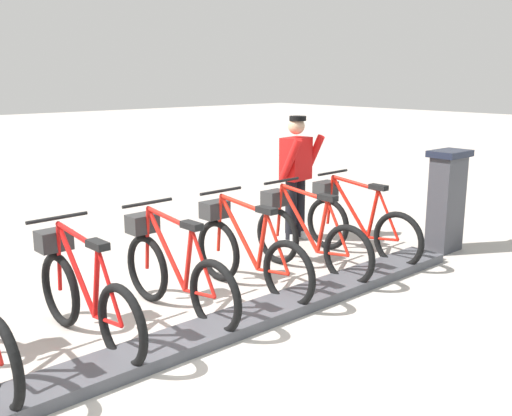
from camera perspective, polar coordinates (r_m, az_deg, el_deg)
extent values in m
plane|color=#AFA59B|center=(5.02, -6.15, -13.00)|extent=(60.00, 60.00, 0.00)
cube|color=#47474C|center=(5.00, -6.17, -12.49)|extent=(0.44, 6.99, 0.10)
cube|color=#38383D|center=(7.70, 18.05, 0.34)|extent=(0.28, 0.44, 1.20)
cube|color=#194C8C|center=(7.71, 17.27, 3.07)|extent=(0.03, 0.30, 0.40)
cube|color=black|center=(7.59, 18.38, 5.06)|extent=(0.36, 0.52, 0.08)
torus|color=black|center=(6.90, 13.69, -3.07)|extent=(0.67, 0.09, 0.67)
torus|color=black|center=(7.50, 7.00, -1.51)|extent=(0.67, 0.09, 0.67)
cylinder|color=red|center=(7.23, 9.14, 0.15)|extent=(0.60, 0.06, 0.70)
cylinder|color=red|center=(7.04, 11.32, -0.58)|extent=(0.16, 0.05, 0.61)
cylinder|color=red|center=(7.13, 9.60, 2.43)|extent=(0.69, 0.06, 0.11)
cylinder|color=red|center=(7.02, 12.24, -2.95)|extent=(0.43, 0.04, 0.09)
cylinder|color=red|center=(6.91, 12.76, -0.65)|extent=(0.33, 0.04, 0.56)
cylinder|color=red|center=(7.41, 7.24, 0.75)|extent=(0.10, 0.04, 0.62)
cube|color=black|center=(6.93, 11.85, 1.99)|extent=(0.22, 0.11, 0.06)
cylinder|color=black|center=(7.32, 7.50, 3.45)|extent=(0.05, 0.54, 0.03)
cube|color=#2D2D2D|center=(7.43, 6.80, 1.88)|extent=(0.21, 0.28, 0.18)
torus|color=black|center=(6.22, 9.01, -4.61)|extent=(0.67, 0.09, 0.67)
torus|color=black|center=(6.88, 2.11, -2.74)|extent=(0.67, 0.09, 0.67)
cylinder|color=red|center=(6.58, 4.24, -0.97)|extent=(0.60, 0.06, 0.70)
cylinder|color=red|center=(6.37, 6.50, -1.82)|extent=(0.16, 0.05, 0.61)
cylinder|color=red|center=(6.48, 4.68, 1.51)|extent=(0.69, 0.06, 0.11)
cylinder|color=red|center=(6.35, 7.49, -4.45)|extent=(0.43, 0.04, 0.09)
cylinder|color=red|center=(6.23, 7.99, -1.93)|extent=(0.33, 0.04, 0.56)
cylinder|color=red|center=(6.78, 2.31, -0.29)|extent=(0.10, 0.04, 0.62)
cube|color=black|center=(6.26, 7.00, 1.01)|extent=(0.22, 0.11, 0.06)
cylinder|color=black|center=(6.69, 2.52, 2.65)|extent=(0.05, 0.54, 0.03)
cube|color=#2D2D2D|center=(6.81, 1.84, 0.95)|extent=(0.21, 0.28, 0.18)
torus|color=black|center=(5.59, 3.20, -6.48)|extent=(0.67, 0.09, 0.67)
torus|color=black|center=(6.33, -3.70, -4.17)|extent=(0.67, 0.09, 0.67)
cylinder|color=red|center=(6.00, -1.66, -2.32)|extent=(0.60, 0.06, 0.70)
cylinder|color=red|center=(5.76, 0.60, -3.31)|extent=(0.16, 0.05, 0.61)
cylinder|color=red|center=(5.88, -1.29, 0.39)|extent=(0.69, 0.06, 0.11)
cylinder|color=red|center=(5.74, 1.65, -6.23)|extent=(0.43, 0.04, 0.09)
cylinder|color=red|center=(5.61, 2.10, -3.48)|extent=(0.33, 0.04, 0.56)
cylinder|color=red|center=(6.22, -3.57, -1.52)|extent=(0.10, 0.04, 0.62)
cube|color=black|center=(5.64, 1.03, -0.21)|extent=(0.22, 0.11, 0.06)
cylinder|color=black|center=(6.12, -3.44, 1.67)|extent=(0.05, 0.54, 0.03)
cube|color=#2D2D2D|center=(6.25, -4.05, -0.17)|extent=(0.21, 0.28, 0.18)
torus|color=black|center=(5.05, -4.03, -8.69)|extent=(0.67, 0.09, 0.67)
torus|color=black|center=(5.85, -10.57, -5.80)|extent=(0.67, 0.09, 0.67)
cylinder|color=red|center=(5.49, -8.75, -3.90)|extent=(0.60, 0.06, 0.70)
cylinder|color=red|center=(5.24, -6.61, -5.08)|extent=(0.16, 0.05, 0.61)
cylinder|color=red|center=(5.37, -8.50, -0.97)|extent=(0.69, 0.06, 0.11)
cylinder|color=red|center=(5.21, -5.52, -8.32)|extent=(0.43, 0.04, 0.09)
cylinder|color=red|center=(5.07, -5.17, -5.34)|extent=(0.33, 0.04, 0.56)
cylinder|color=red|center=(5.74, -10.53, -2.96)|extent=(0.10, 0.04, 0.62)
cube|color=black|center=(5.10, -6.30, -1.71)|extent=(0.22, 0.11, 0.06)
cylinder|color=black|center=(5.63, -10.52, 0.48)|extent=(0.05, 0.54, 0.03)
cube|color=#2D2D2D|center=(5.77, -11.02, -1.48)|extent=(0.21, 0.28, 0.18)
torus|color=black|center=(4.61, -12.93, -11.18)|extent=(0.67, 0.09, 0.67)
torus|color=black|center=(5.48, -18.55, -7.57)|extent=(0.67, 0.09, 0.67)
cylinder|color=red|center=(5.10, -17.14, -5.69)|extent=(0.60, 0.06, 0.70)
cylinder|color=red|center=(4.82, -15.30, -7.09)|extent=(0.16, 0.05, 0.61)
cylinder|color=red|center=(4.96, -17.06, -2.57)|extent=(0.69, 0.06, 0.11)
cylinder|color=red|center=(4.79, -14.23, -10.65)|extent=(0.43, 0.04, 0.09)
cylinder|color=red|center=(4.63, -14.07, -7.48)|extent=(0.33, 0.04, 0.56)
cylinder|color=red|center=(5.36, -18.65, -4.57)|extent=(0.10, 0.04, 0.62)
cube|color=black|center=(4.66, -15.19, -3.48)|extent=(0.22, 0.11, 0.06)
cylinder|color=black|center=(5.24, -18.79, -0.91)|extent=(0.05, 0.54, 0.03)
cube|color=#2D2D2D|center=(5.39, -19.11, -2.98)|extent=(0.21, 0.28, 0.18)
torus|color=black|center=(4.30, -23.57, -13.76)|extent=(0.67, 0.09, 0.67)
cube|color=white|center=(8.05, 4.60, -2.55)|extent=(0.27, 0.15, 0.10)
cube|color=white|center=(7.94, 2.98, -2.74)|extent=(0.27, 0.15, 0.10)
cylinder|color=black|center=(7.98, 4.26, 0.13)|extent=(0.15, 0.15, 0.82)
cylinder|color=black|center=(7.82, 3.41, -0.12)|extent=(0.15, 0.15, 0.82)
cube|color=red|center=(7.78, 3.91, 4.82)|extent=(0.32, 0.44, 0.56)
cylinder|color=red|center=(7.93, 5.60, 5.15)|extent=(0.35, 0.15, 0.57)
cylinder|color=red|center=(7.51, 3.38, 4.76)|extent=(0.35, 0.15, 0.57)
sphere|color=tan|center=(7.73, 3.96, 7.98)|extent=(0.22, 0.22, 0.22)
cylinder|color=black|center=(7.71, 4.09, 8.71)|extent=(0.22, 0.22, 0.06)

